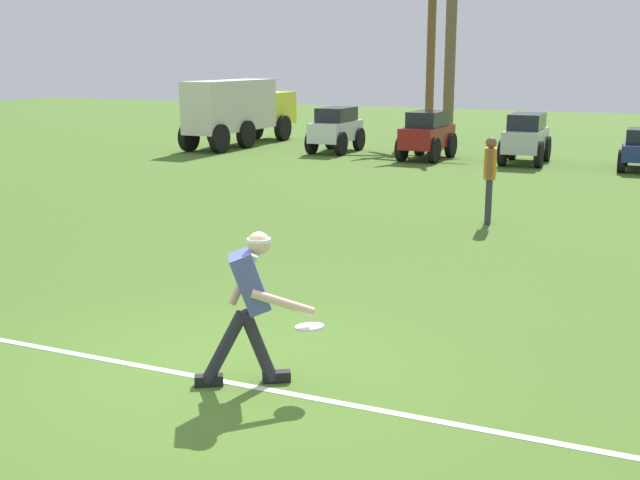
{
  "coord_description": "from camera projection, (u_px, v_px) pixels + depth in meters",
  "views": [
    {
      "loc": [
        3.93,
        -6.1,
        2.94
      ],
      "look_at": [
        0.09,
        1.95,
        0.9
      ],
      "focal_mm": 45.0,
      "sensor_mm": 36.0,
      "label": 1
    }
  ],
  "objects": [
    {
      "name": "box_truck",
      "position": [
        240.0,
        109.0,
        27.11
      ],
      "size": [
        1.42,
        5.91,
        2.2
      ],
      "color": "yellow",
      "rests_on": "ground_plane"
    },
    {
      "name": "parked_car_slot_c",
      "position": [
        526.0,
        137.0,
        22.56
      ],
      "size": [
        1.26,
        2.39,
        1.4
      ],
      "color": "#B7BABF",
      "rests_on": "ground_plane"
    },
    {
      "name": "field_line_paint",
      "position": [
        211.0,
        379.0,
        7.48
      ],
      "size": [
        25.09,
        0.72,
        0.01
      ],
      "primitive_type": "cube",
      "rotation": [
        0.0,
        0.0,
        0.03
      ],
      "color": "white",
      "rests_on": "ground_plane"
    },
    {
      "name": "parked_car_slot_a",
      "position": [
        336.0,
        128.0,
        25.3
      ],
      "size": [
        1.25,
        2.39,
        1.4
      ],
      "color": "silver",
      "rests_on": "ground_plane"
    },
    {
      "name": "parked_car_slot_b",
      "position": [
        427.0,
        134.0,
        23.51
      ],
      "size": [
        1.2,
        2.37,
        1.4
      ],
      "color": "maroon",
      "rests_on": "ground_plane"
    },
    {
      "name": "frisbee_thrower",
      "position": [
        250.0,
        300.0,
        7.22
      ],
      "size": [
        1.05,
        0.58,
        1.43
      ],
      "color": "#23232D",
      "rests_on": "ground_plane"
    },
    {
      "name": "frisbee_in_flight",
      "position": [
        310.0,
        327.0,
        7.15
      ],
      "size": [
        0.35,
        0.35,
        0.05
      ],
      "color": "white"
    },
    {
      "name": "palm_tree_far_left",
      "position": [
        432.0,
        25.0,
        28.81
      ],
      "size": [
        3.57,
        3.53,
        6.58
      ],
      "color": "brown",
      "rests_on": "ground_plane"
    },
    {
      "name": "palm_tree_left_of_centre",
      "position": [
        450.0,
        39.0,
        27.14
      ],
      "size": [
        3.37,
        3.49,
        6.05
      ],
      "color": "brown",
      "rests_on": "ground_plane"
    },
    {
      "name": "ground_plane",
      "position": [
        224.0,
        371.0,
        7.67
      ],
      "size": [
        80.0,
        80.0,
        0.0
      ],
      "primitive_type": "plane",
      "color": "#496E26"
    },
    {
      "name": "teammate_midfield",
      "position": [
        490.0,
        172.0,
        14.3
      ],
      "size": [
        0.26,
        0.5,
        1.56
      ],
      "color": "#33333D",
      "rests_on": "ground_plane"
    }
  ]
}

